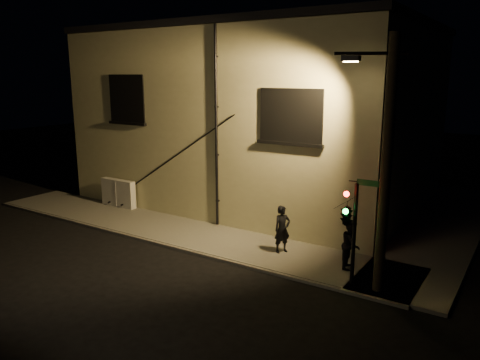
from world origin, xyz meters
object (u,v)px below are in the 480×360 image
Objects in this scene: utility_cabinet at (118,193)px; streetlamp_pole at (384,163)px; pedestrian_a at (282,229)px; pedestrian_b at (351,244)px; traffic_signal at (347,214)px.

utility_cabinet is 14.06m from streetlamp_pole.
pedestrian_a is at bearing 163.60° from streetlamp_pole.
pedestrian_b reaches higher than utility_cabinet.
pedestrian_a is at bearing 155.44° from traffic_signal.
pedestrian_a is at bearing 79.21° from pedestrian_b.
streetlamp_pole is at bearing -141.97° from pedestrian_b.
streetlamp_pole reaches higher than traffic_signal.
streetlamp_pole reaches higher than pedestrian_b.
traffic_signal is 1.89m from streetlamp_pole.
traffic_signal is (2.89, -1.32, 1.38)m from pedestrian_a.
pedestrian_b is 1.94m from traffic_signal.
pedestrian_a is 3.46m from traffic_signal.
pedestrian_b is at bearing -58.17° from pedestrian_a.
pedestrian_a is 1.05× the size of pedestrian_b.
pedestrian_a is at bearing -6.29° from utility_cabinet.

